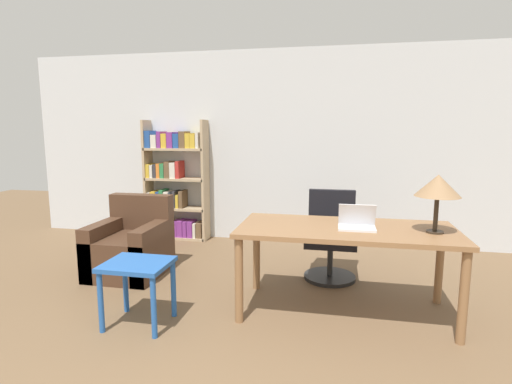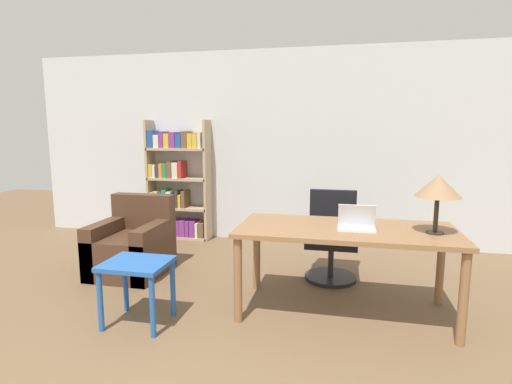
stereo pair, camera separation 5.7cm
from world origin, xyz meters
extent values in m
cube|color=silver|center=(0.00, 4.53, 1.35)|extent=(8.00, 0.06, 2.70)
cube|color=olive|center=(0.68, 2.33, 0.75)|extent=(1.84, 0.85, 0.04)
cylinder|color=olive|center=(-0.18, 1.96, 0.36)|extent=(0.07, 0.07, 0.73)
cylinder|color=olive|center=(1.54, 1.96, 0.36)|extent=(0.07, 0.07, 0.73)
cylinder|color=olive|center=(-0.18, 2.69, 0.36)|extent=(0.07, 0.07, 0.73)
cylinder|color=olive|center=(1.54, 2.69, 0.36)|extent=(0.07, 0.07, 0.73)
cube|color=silver|center=(0.77, 2.27, 0.78)|extent=(0.31, 0.21, 0.02)
cube|color=silver|center=(0.77, 2.34, 0.88)|extent=(0.31, 0.09, 0.19)
cube|color=white|center=(0.77, 2.34, 0.88)|extent=(0.28, 0.08, 0.17)
cylinder|color=#2D2319|center=(1.38, 2.28, 0.78)|extent=(0.13, 0.13, 0.01)
cylinder|color=#2D2319|center=(1.38, 2.28, 0.93)|extent=(0.04, 0.04, 0.28)
cone|color=#93704C|center=(1.38, 2.28, 1.16)|extent=(0.36, 0.36, 0.18)
cylinder|color=black|center=(0.54, 3.11, 0.02)|extent=(0.55, 0.55, 0.04)
cylinder|color=#262626|center=(0.54, 3.11, 0.22)|extent=(0.06, 0.06, 0.35)
cube|color=black|center=(0.54, 3.11, 0.44)|extent=(0.53, 0.53, 0.10)
cube|color=black|center=(0.54, 3.34, 0.72)|extent=(0.50, 0.08, 0.45)
cube|color=#2356A3|center=(-0.98, 1.76, 0.51)|extent=(0.52, 0.45, 0.04)
cylinder|color=#2356A3|center=(-1.21, 1.57, 0.25)|extent=(0.04, 0.04, 0.50)
cylinder|color=#2356A3|center=(-0.76, 1.57, 0.25)|extent=(0.04, 0.04, 0.50)
cylinder|color=#2356A3|center=(-1.21, 1.95, 0.25)|extent=(0.04, 0.04, 0.50)
cylinder|color=#2356A3|center=(-0.76, 1.95, 0.25)|extent=(0.04, 0.04, 0.50)
cube|color=#472D1E|center=(-1.64, 2.81, 0.22)|extent=(0.74, 0.80, 0.44)
cube|color=#472D1E|center=(-1.64, 3.13, 0.65)|extent=(0.74, 0.16, 0.41)
cube|color=#472D1E|center=(-1.93, 2.81, 0.29)|extent=(0.16, 0.80, 0.58)
cube|color=#472D1E|center=(-1.36, 2.81, 0.29)|extent=(0.16, 0.80, 0.58)
cube|color=tan|center=(-2.16, 4.34, 0.87)|extent=(0.04, 0.28, 1.74)
cube|color=tan|center=(-1.27, 4.34, 0.87)|extent=(0.04, 0.28, 1.74)
cube|color=tan|center=(-1.71, 4.34, 0.02)|extent=(0.89, 0.28, 0.04)
cube|color=gold|center=(-2.10, 4.34, 0.15)|extent=(0.07, 0.24, 0.22)
cube|color=#7F338C|center=(-2.03, 4.34, 0.16)|extent=(0.07, 0.24, 0.24)
cube|color=orange|center=(-1.95, 4.34, 0.16)|extent=(0.06, 0.24, 0.25)
cube|color=gold|center=(-1.87, 4.34, 0.17)|extent=(0.09, 0.24, 0.26)
cube|color=gold|center=(-1.80, 4.34, 0.14)|extent=(0.04, 0.24, 0.22)
cube|color=#7F338C|center=(-1.73, 4.34, 0.15)|extent=(0.08, 0.24, 0.23)
cube|color=#7F338C|center=(-1.64, 4.34, 0.16)|extent=(0.08, 0.24, 0.24)
cube|color=#7F338C|center=(-1.57, 4.34, 0.15)|extent=(0.06, 0.24, 0.24)
cube|color=#7F338C|center=(-1.49, 4.34, 0.15)|extent=(0.08, 0.24, 0.24)
cube|color=silver|center=(-1.42, 4.34, 0.14)|extent=(0.04, 0.24, 0.21)
cube|color=brown|center=(-1.35, 4.34, 0.15)|extent=(0.08, 0.24, 0.22)
cube|color=tan|center=(-1.71, 4.34, 0.45)|extent=(0.89, 0.28, 0.04)
cube|color=silver|center=(-2.11, 4.34, 0.58)|extent=(0.05, 0.24, 0.21)
cube|color=gold|center=(-2.04, 4.34, 0.59)|extent=(0.08, 0.24, 0.23)
cube|color=#234C99|center=(-1.97, 4.34, 0.58)|extent=(0.04, 0.24, 0.23)
cube|color=#2D7F47|center=(-1.91, 4.34, 0.60)|extent=(0.06, 0.24, 0.26)
cube|color=silver|center=(-1.84, 4.34, 0.59)|extent=(0.07, 0.24, 0.23)
cube|color=#234C99|center=(-1.77, 4.34, 0.56)|extent=(0.05, 0.24, 0.19)
cube|color=#333338|center=(-1.72, 4.34, 0.59)|extent=(0.04, 0.24, 0.24)
cube|color=gold|center=(-1.67, 4.34, 0.57)|extent=(0.04, 0.24, 0.19)
cube|color=brown|center=(-1.61, 4.34, 0.59)|extent=(0.05, 0.24, 0.25)
cube|color=tan|center=(-1.71, 4.34, 0.89)|extent=(0.89, 0.28, 0.04)
cube|color=gold|center=(-2.11, 4.34, 1.00)|extent=(0.06, 0.24, 0.20)
cube|color=silver|center=(-2.05, 4.34, 1.00)|extent=(0.04, 0.24, 0.19)
cube|color=#333338|center=(-2.00, 4.34, 1.00)|extent=(0.05, 0.24, 0.20)
cube|color=orange|center=(-1.95, 4.34, 1.01)|extent=(0.05, 0.24, 0.21)
cube|color=#2D7F47|center=(-1.89, 4.34, 1.01)|extent=(0.06, 0.24, 0.21)
cube|color=brown|center=(-1.81, 4.34, 1.02)|extent=(0.08, 0.24, 0.24)
cube|color=silver|center=(-1.73, 4.34, 1.02)|extent=(0.08, 0.24, 0.22)
cube|color=#B72D28|center=(-1.65, 4.34, 1.03)|extent=(0.06, 0.24, 0.25)
cube|color=tan|center=(-1.71, 4.34, 1.32)|extent=(0.89, 0.28, 0.04)
cube|color=#234C99|center=(-2.09, 4.34, 1.46)|extent=(0.09, 0.24, 0.25)
cube|color=silver|center=(-2.00, 4.34, 1.43)|extent=(0.09, 0.24, 0.19)
cube|color=#7F338C|center=(-1.92, 4.34, 1.46)|extent=(0.06, 0.24, 0.24)
cube|color=gold|center=(-1.84, 4.34, 1.44)|extent=(0.08, 0.24, 0.20)
cube|color=#7F338C|center=(-1.75, 4.34, 1.45)|extent=(0.09, 0.24, 0.22)
cube|color=#234C99|center=(-1.66, 4.34, 1.44)|extent=(0.09, 0.24, 0.20)
cube|color=brown|center=(-1.57, 4.34, 1.46)|extent=(0.09, 0.24, 0.24)
cube|color=gold|center=(-1.49, 4.34, 1.44)|extent=(0.07, 0.24, 0.21)
cube|color=gold|center=(-1.41, 4.34, 1.44)|extent=(0.08, 0.24, 0.20)
cube|color=silver|center=(-1.34, 4.34, 1.45)|extent=(0.04, 0.24, 0.22)
camera|label=1|loc=(0.59, -1.09, 1.60)|focal=28.00mm
camera|label=2|loc=(0.65, -1.08, 1.60)|focal=28.00mm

